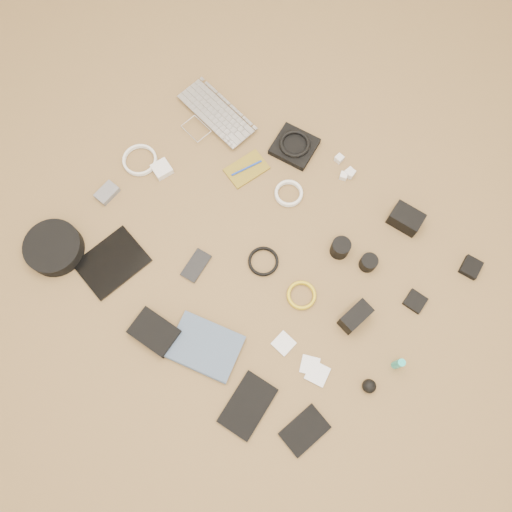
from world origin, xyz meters
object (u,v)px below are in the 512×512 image
Objects in this scene: tablet at (112,262)px; phone at (196,266)px; dslr_camera at (406,219)px; headphone_case at (54,248)px; laptop at (208,121)px; paperback at (194,371)px.

phone is at bearing 46.69° from tablet.
dslr_camera reaches higher than phone.
dslr_camera is 0.49× the size of tablet.
phone is at bearing 31.15° from headphone_case.
laptop is 2.94× the size of dslr_camera.
laptop is at bearing 82.69° from headphone_case.
dslr_camera reaches higher than laptop.
dslr_camera is (0.87, 0.12, 0.02)m from laptop.
tablet is at bearing -72.94° from laptop.
headphone_case reaches higher than laptop.
paperback is at bearing -1.86° from headphone_case.
dslr_camera is 1.12m from tablet.
paperback reaches higher than tablet.
phone is 0.53m from headphone_case.
paperback is at bearing -44.50° from laptop.
headphone_case reaches higher than paperback.
paperback is at bearing -1.96° from tablet.
tablet is at bearing 24.73° from headphone_case.
dslr_camera is 0.49× the size of paperback.
paperback is (0.60, -0.80, -0.00)m from laptop.
laptop is at bearing 118.40° from phone.
dslr_camera is at bearing -31.10° from paperback.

